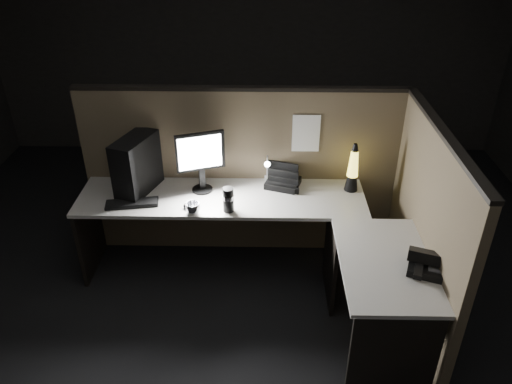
{
  "coord_description": "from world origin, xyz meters",
  "views": [
    {
      "loc": [
        0.19,
        -2.81,
        2.81
      ],
      "look_at": [
        0.13,
        0.35,
        0.92
      ],
      "focal_mm": 35.0,
      "sensor_mm": 36.0,
      "label": 1
    }
  ],
  "objects_px": {
    "monitor": "(201,156)",
    "pc_tower": "(137,165)",
    "desk_phone": "(426,264)",
    "keyboard": "(132,203)",
    "lava_lamp": "(353,171)"
  },
  "relations": [
    {
      "from": "lava_lamp",
      "to": "keyboard",
      "type": "bearing_deg",
      "value": -171.37
    },
    {
      "from": "keyboard",
      "to": "lava_lamp",
      "type": "height_order",
      "value": "lava_lamp"
    },
    {
      "from": "pc_tower",
      "to": "lava_lamp",
      "type": "height_order",
      "value": "pc_tower"
    },
    {
      "from": "desk_phone",
      "to": "keyboard",
      "type": "bearing_deg",
      "value": -179.81
    },
    {
      "from": "keyboard",
      "to": "pc_tower",
      "type": "bearing_deg",
      "value": 77.23
    },
    {
      "from": "keyboard",
      "to": "desk_phone",
      "type": "height_order",
      "value": "desk_phone"
    },
    {
      "from": "monitor",
      "to": "desk_phone",
      "type": "relative_size",
      "value": 1.75
    },
    {
      "from": "monitor",
      "to": "pc_tower",
      "type": "bearing_deg",
      "value": 162.48
    },
    {
      "from": "desk_phone",
      "to": "pc_tower",
      "type": "bearing_deg",
      "value": 174.76
    },
    {
      "from": "keyboard",
      "to": "lava_lamp",
      "type": "distance_m",
      "value": 1.77
    },
    {
      "from": "pc_tower",
      "to": "monitor",
      "type": "relative_size",
      "value": 0.92
    },
    {
      "from": "monitor",
      "to": "lava_lamp",
      "type": "height_order",
      "value": "monitor"
    },
    {
      "from": "monitor",
      "to": "lava_lamp",
      "type": "distance_m",
      "value": 1.22
    },
    {
      "from": "monitor",
      "to": "desk_phone",
      "type": "xyz_separation_m",
      "value": [
        1.55,
        -0.99,
        -0.25
      ]
    },
    {
      "from": "monitor",
      "to": "desk_phone",
      "type": "distance_m",
      "value": 1.86
    }
  ]
}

